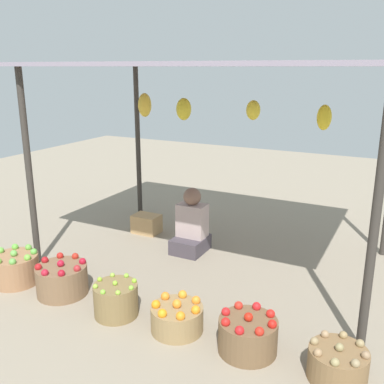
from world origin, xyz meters
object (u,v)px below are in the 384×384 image
(basket_red_apples, at_px, (62,279))
(basket_oranges, at_px, (177,318))
(basket_green_apples, at_px, (16,268))
(wooden_crate_near_vendor, at_px, (147,224))
(basket_potatoes, at_px, (338,364))
(vendor_person, at_px, (191,227))
(basket_limes, at_px, (116,300))
(basket_red_tomatoes, at_px, (248,335))

(basket_red_apples, height_order, basket_oranges, basket_red_apples)
(basket_green_apples, height_order, wooden_crate_near_vendor, basket_green_apples)
(basket_oranges, bearing_deg, basket_red_apples, 178.55)
(basket_oranges, bearing_deg, basket_potatoes, -0.13)
(vendor_person, relative_size, basket_green_apples, 1.68)
(basket_limes, height_order, basket_potatoes, basket_limes)
(basket_red_apples, relative_size, wooden_crate_near_vendor, 1.41)
(basket_green_apples, xyz_separation_m, wooden_crate_near_vendor, (0.42, 1.80, -0.03))
(basket_limes, distance_m, basket_potatoes, 1.90)
(basket_red_apples, xyz_separation_m, basket_red_tomatoes, (1.92, -0.03, -0.01))
(basket_red_tomatoes, distance_m, basket_potatoes, 0.68)
(wooden_crate_near_vendor, bearing_deg, basket_limes, -64.72)
(basket_red_apples, xyz_separation_m, basket_limes, (0.70, -0.07, -0.00))
(basket_green_apples, height_order, basket_red_apples, basket_green_apples)
(vendor_person, bearing_deg, basket_oranges, -66.83)
(basket_green_apples, height_order, basket_oranges, basket_green_apples)
(basket_green_apples, xyz_separation_m, basket_potatoes, (3.19, 0.01, -0.03))
(basket_green_apples, xyz_separation_m, basket_limes, (1.29, -0.03, -0.00))
(basket_limes, bearing_deg, wooden_crate_near_vendor, 115.28)
(basket_red_apples, height_order, basket_limes, basket_red_apples)
(vendor_person, xyz_separation_m, wooden_crate_near_vendor, (-0.81, 0.26, -0.18))
(vendor_person, xyz_separation_m, basket_green_apples, (-1.23, -1.54, -0.14))
(vendor_person, distance_m, wooden_crate_near_vendor, 0.87)
(basket_red_apples, relative_size, basket_oranges, 1.11)
(basket_oranges, relative_size, basket_red_tomatoes, 0.96)
(basket_oranges, relative_size, wooden_crate_near_vendor, 1.26)
(wooden_crate_near_vendor, bearing_deg, basket_oranges, -50.75)
(basket_red_apples, bearing_deg, vendor_person, 66.80)
(basket_oranges, bearing_deg, basket_green_apples, -179.72)
(vendor_person, relative_size, wooden_crate_near_vendor, 2.23)
(basket_potatoes, height_order, wooden_crate_near_vendor, basket_potatoes)
(basket_oranges, relative_size, basket_potatoes, 1.06)
(basket_green_apples, distance_m, basket_red_apples, 0.59)
(basket_oranges, bearing_deg, basket_red_tomatoes, 0.50)
(basket_red_tomatoes, relative_size, basket_potatoes, 1.10)
(basket_oranges, bearing_deg, wooden_crate_near_vendor, 129.25)
(basket_potatoes, bearing_deg, basket_green_apples, -179.89)
(vendor_person, distance_m, basket_potatoes, 2.49)
(basket_red_apples, distance_m, basket_potatoes, 2.60)
(basket_red_apples, distance_m, basket_red_tomatoes, 1.92)
(basket_oranges, height_order, basket_potatoes, basket_potatoes)
(basket_limes, xyz_separation_m, wooden_crate_near_vendor, (-0.86, 1.83, -0.03))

